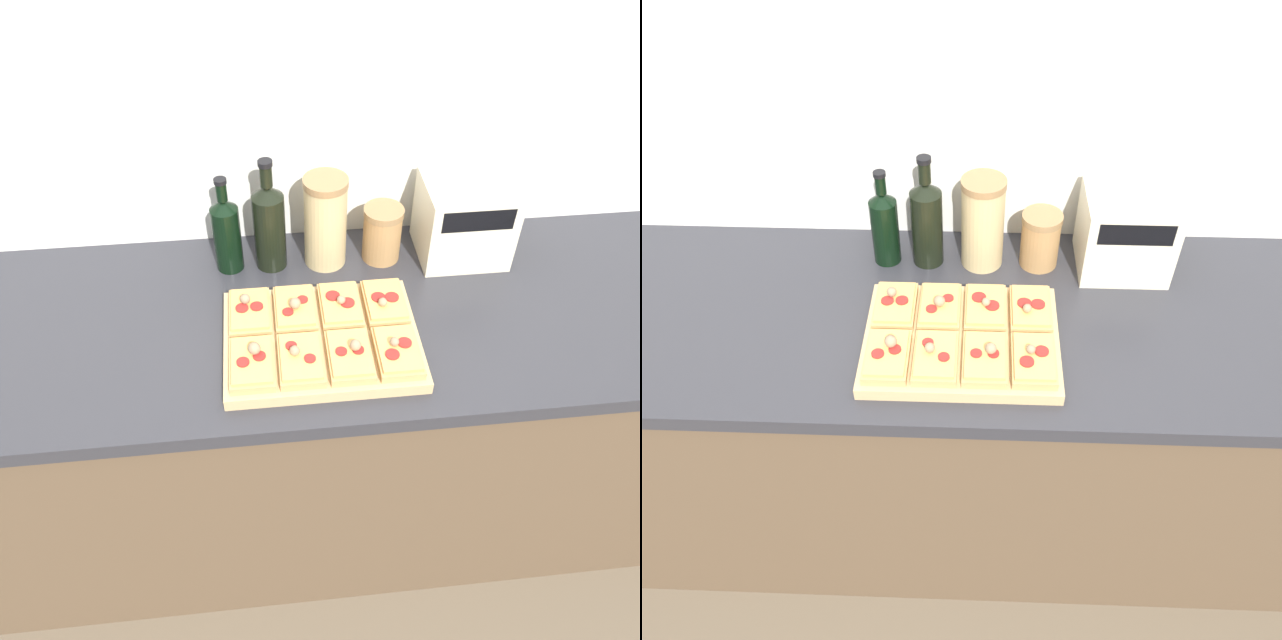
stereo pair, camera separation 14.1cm
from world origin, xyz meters
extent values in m
plane|color=brown|center=(0.00, 0.00, 0.00)|extent=(12.00, 12.00, 0.00)
cube|color=silver|center=(0.00, 0.68, 1.25)|extent=(6.00, 0.06, 2.50)
cube|color=brown|center=(0.00, 0.32, 0.45)|extent=(2.60, 0.64, 0.89)
cube|color=#2D2D33|center=(0.00, 0.32, 0.91)|extent=(2.63, 0.67, 0.04)
cube|color=tan|center=(0.05, 0.22, 0.95)|extent=(0.44, 0.33, 0.03)
cube|color=tan|center=(-0.10, 0.29, 0.97)|extent=(0.10, 0.15, 0.02)
cube|color=#E5A856|center=(-0.10, 0.29, 0.99)|extent=(0.09, 0.13, 0.01)
cylinder|color=maroon|center=(-0.12, 0.29, 0.99)|extent=(0.03, 0.03, 0.00)
cylinder|color=maroon|center=(-0.09, 0.30, 0.99)|extent=(0.03, 0.03, 0.00)
sphere|color=#937A5B|center=(-0.11, 0.31, 1.00)|extent=(0.02, 0.02, 0.02)
cube|color=tan|center=(0.00, 0.29, 0.97)|extent=(0.10, 0.15, 0.02)
cube|color=#E5A856|center=(0.00, 0.29, 0.99)|extent=(0.09, 0.13, 0.01)
cylinder|color=maroon|center=(-0.02, 0.27, 0.99)|extent=(0.03, 0.03, 0.00)
cylinder|color=maroon|center=(0.02, 0.31, 0.99)|extent=(0.03, 0.03, 0.00)
sphere|color=#937A5B|center=(0.00, 0.28, 1.00)|extent=(0.03, 0.03, 0.03)
cube|color=tan|center=(0.11, 0.29, 0.97)|extent=(0.10, 0.15, 0.02)
cube|color=#E5A856|center=(0.11, 0.29, 0.99)|extent=(0.09, 0.13, 0.01)
cylinder|color=maroon|center=(0.09, 0.31, 0.99)|extent=(0.03, 0.03, 0.00)
cylinder|color=maroon|center=(0.12, 0.29, 0.99)|extent=(0.03, 0.03, 0.00)
sphere|color=#937A5B|center=(0.11, 0.29, 1.00)|extent=(0.02, 0.02, 0.02)
cube|color=tan|center=(0.21, 0.29, 0.97)|extent=(0.10, 0.15, 0.02)
cube|color=#E5A856|center=(0.21, 0.29, 0.99)|extent=(0.09, 0.13, 0.01)
cylinder|color=maroon|center=(0.20, 0.30, 0.99)|extent=(0.03, 0.03, 0.00)
cylinder|color=maroon|center=(0.23, 0.29, 0.99)|extent=(0.03, 0.03, 0.00)
sphere|color=#937A5B|center=(0.20, 0.27, 1.00)|extent=(0.02, 0.02, 0.02)
cube|color=tan|center=(-0.10, 0.14, 0.97)|extent=(0.10, 0.15, 0.02)
cube|color=#E5A856|center=(-0.10, 0.14, 0.99)|extent=(0.09, 0.13, 0.01)
cylinder|color=maroon|center=(-0.12, 0.13, 0.99)|extent=(0.03, 0.03, 0.00)
cylinder|color=maroon|center=(-0.09, 0.14, 0.99)|extent=(0.03, 0.03, 0.00)
sphere|color=#937A5B|center=(-0.10, 0.15, 1.00)|extent=(0.03, 0.03, 0.03)
cube|color=tan|center=(0.00, 0.14, 0.97)|extent=(0.10, 0.15, 0.02)
cube|color=#E5A856|center=(0.00, 0.14, 0.99)|extent=(0.09, 0.13, 0.01)
cylinder|color=maroon|center=(-0.02, 0.16, 0.99)|extent=(0.03, 0.03, 0.00)
cylinder|color=maroon|center=(0.02, 0.12, 0.99)|extent=(0.03, 0.03, 0.00)
sphere|color=#937A5B|center=(-0.01, 0.14, 1.00)|extent=(0.02, 0.02, 0.02)
cube|color=tan|center=(0.11, 0.14, 0.97)|extent=(0.10, 0.15, 0.02)
cube|color=#E5A856|center=(0.11, 0.14, 0.99)|extent=(0.09, 0.13, 0.01)
cylinder|color=maroon|center=(0.09, 0.14, 0.99)|extent=(0.03, 0.03, 0.00)
cylinder|color=maroon|center=(0.12, 0.14, 0.99)|extent=(0.03, 0.03, 0.00)
sphere|color=#937A5B|center=(0.12, 0.14, 1.00)|extent=(0.02, 0.02, 0.02)
cube|color=tan|center=(0.21, 0.14, 0.97)|extent=(0.10, 0.15, 0.02)
cube|color=#E5A856|center=(0.21, 0.14, 0.99)|extent=(0.09, 0.13, 0.01)
cylinder|color=maroon|center=(0.20, 0.12, 0.99)|extent=(0.03, 0.03, 0.00)
cylinder|color=maroon|center=(0.23, 0.15, 0.99)|extent=(0.03, 0.03, 0.00)
sphere|color=#937A5B|center=(0.20, 0.14, 1.00)|extent=(0.02, 0.02, 0.02)
cylinder|color=black|center=(-0.15, 0.52, 1.02)|extent=(0.07, 0.07, 0.18)
cone|color=black|center=(-0.15, 0.52, 1.12)|extent=(0.07, 0.07, 0.03)
cylinder|color=black|center=(-0.15, 0.52, 1.16)|extent=(0.03, 0.03, 0.05)
cylinder|color=black|center=(-0.15, 0.52, 1.19)|extent=(0.03, 0.03, 0.01)
cylinder|color=black|center=(-0.04, 0.52, 1.03)|extent=(0.08, 0.08, 0.21)
cone|color=black|center=(-0.04, 0.52, 1.15)|extent=(0.08, 0.08, 0.03)
cylinder|color=black|center=(-0.04, 0.52, 1.20)|extent=(0.03, 0.03, 0.05)
cylinder|color=black|center=(-0.04, 0.52, 1.23)|extent=(0.03, 0.03, 0.01)
cylinder|color=tan|center=(0.10, 0.52, 1.05)|extent=(0.11, 0.11, 0.23)
cylinder|color=#937047|center=(0.10, 0.52, 1.17)|extent=(0.11, 0.11, 0.02)
cylinder|color=#AD7F4C|center=(0.24, 0.52, 1.00)|extent=(0.10, 0.10, 0.13)
cylinder|color=#937047|center=(0.24, 0.52, 1.07)|extent=(0.10, 0.10, 0.02)
cube|color=beige|center=(0.45, 0.52, 1.04)|extent=(0.22, 0.20, 0.21)
cube|color=black|center=(0.45, 0.42, 1.10)|extent=(0.18, 0.01, 0.06)
cube|color=black|center=(0.58, 0.52, 1.05)|extent=(0.02, 0.02, 0.02)
camera|label=1|loc=(-0.05, -0.75, 1.98)|focal=35.00mm
camera|label=2|loc=(0.09, -0.76, 1.98)|focal=35.00mm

